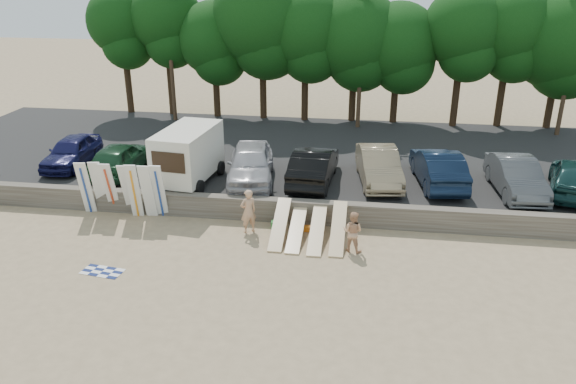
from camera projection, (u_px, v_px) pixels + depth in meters
The scene contains 30 objects.
ground at pixel (291, 255), 21.46m from camera, with size 120.00×120.00×0.00m, color tan.
seawall at pixel (301, 211), 24.02m from camera, with size 44.00×0.50×1.00m, color #6B6356.
parking_lot at pixel (318, 158), 30.94m from camera, with size 44.00×14.50×0.70m, color #282828.
treeline at pixel (349, 30), 34.86m from camera, with size 32.85×6.38×9.62m.
utility_poles at pixel (361, 51), 33.77m from camera, with size 25.80×0.26×9.00m.
box_trailer at pixel (188, 153), 26.11m from camera, with size 2.68×4.28×2.59m.
car_0 at pixel (72, 151), 28.54m from camera, with size 1.78×4.42×1.51m, color #11123D.
car_1 at pixel (120, 158), 27.44m from camera, with size 1.88×4.68×1.59m, color #13361E.
car_2 at pixel (251, 164), 26.43m from camera, with size 2.09×5.19×1.77m, color #A8A7AC.
car_3 at pixel (314, 166), 26.30m from camera, with size 1.78×5.09×1.68m, color black.
car_4 at pixel (379, 166), 26.36m from camera, with size 1.72×4.92×1.62m, color #8B7858.
car_5 at pixel (438, 167), 26.09m from camera, with size 1.77×5.08×1.67m, color black.
car_6 at pixel (516, 177), 25.09m from camera, with size 1.68×4.83×1.59m, color #434647.
car_7 at pixel (574, 176), 25.01m from camera, with size 1.95×4.85×1.65m, color #123232.
surfboard_upright_0 at pixel (85, 188), 24.45m from camera, with size 0.50×0.06×2.60m, color white.
surfboard_upright_1 at pixel (99, 187), 24.59m from camera, with size 0.50×0.06×2.60m, color white.
surfboard_upright_2 at pixel (110, 188), 24.46m from camera, with size 0.50×0.06×2.60m, color white.
surfboard_upright_3 at pixel (128, 190), 24.31m from camera, with size 0.50×0.06×2.60m, color white.
surfboard_upright_4 at pixel (134, 191), 24.08m from camera, with size 0.50×0.06×2.60m, color white.
surfboard_upright_5 at pixel (148, 191), 24.05m from camera, with size 0.50×0.06×2.60m, color white.
surfboard_upright_6 at pixel (159, 191), 24.08m from camera, with size 0.50×0.06×2.60m, color white.
surfboard_low_0 at pixel (280, 224), 22.70m from camera, with size 0.56×3.00×0.07m, color beige.
surfboard_low_1 at pixel (297, 229), 22.64m from camera, with size 0.56×3.00×0.07m, color beige.
surfboard_low_2 at pixel (317, 230), 22.43m from camera, with size 0.56×3.00×0.07m, color beige.
surfboard_low_3 at pixel (338, 228), 22.30m from camera, with size 0.56×3.00×0.07m, color beige.
beachgoer_a at pixel (248, 211), 22.95m from camera, with size 0.69×0.45×1.89m, color tan.
beachgoer_b at pixel (353, 232), 21.49m from camera, with size 0.80×0.62×1.64m, color tan.
cooler at pixel (276, 225), 23.57m from camera, with size 0.38×0.30×0.32m, color #248730.
gear_bag at pixel (307, 228), 23.35m from camera, with size 0.30×0.25×0.22m, color orange.
beach_towel at pixel (102, 271), 20.31m from camera, with size 1.50×1.50×0.00m, color white.
Camera 1 is at (2.62, -18.75, 10.39)m, focal length 35.00 mm.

